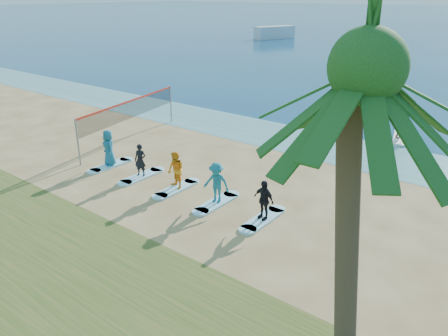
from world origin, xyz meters
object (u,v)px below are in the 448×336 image
Objects in this scene: student_4 at (264,200)px; student_2 at (176,170)px; volleyball_net at (130,110)px; surfboard_0 at (111,165)px; student_3 at (216,183)px; student_1 at (140,160)px; student_0 at (109,148)px; surfboard_2 at (177,189)px; paddleboard at (399,138)px; paddleboarder at (401,125)px; surfboard_4 at (263,219)px; palm_tree at (367,71)px; surfboard_3 at (217,203)px; surfboard_1 at (142,176)px; boat_offshore_a at (274,38)px.

student_2 is at bearing -172.27° from student_4.
volleyball_net reaches higher than student_4.
surfboard_0 is 7.13m from student_3.
student_3 is (4.71, 0.00, 0.10)m from student_1.
student_0 is 4.81m from surfboard_2.
paddleboard is 17.24m from surfboard_0.
student_4 is at bearing 16.19° from student_2.
student_3 is at bearing -173.99° from paddleboarder.
surfboard_4 is (11.76, -3.53, -1.86)m from volleyball_net.
surfboard_3 is at bearing 147.48° from palm_tree.
surfboard_4 is at bearing -164.43° from paddleboarder.
student_1 is at bearing -163.81° from student_2.
paddleboarder is 17.24m from student_0.
paddleboard is 1.36× the size of surfboard_4.
student_4 is at bearing -13.28° from student_3.
paddleboard is at bearing 93.56° from student_4.
paddleboarder is at bearing 67.43° from surfboard_2.
surfboard_1 is 2.35m from surfboard_2.
student_3 is (2.35, 0.00, 0.94)m from surfboard_2.
surfboard_1 is at bearing 180.00° from surfboard_4.
student_2 is (-5.71, -13.74, 0.89)m from paddleboard.
student_4 is at bearing -16.71° from volleyball_net.
volleyball_net reaches higher than boat_offshore_a.
volleyball_net is 4.33m from student_0.
surfboard_1 is (2.35, 0.00, -0.97)m from student_0.
surfboard_4 is (37.89, -62.03, 0.04)m from boat_offshore_a.
student_1 is (-8.07, -13.74, -0.04)m from paddleboarder.
volleyball_net is 5.19× the size of student_2.
paddleboarder is at bearing 38.65° from volleyball_net.
student_3 reaches higher than student_1.
surfboard_0 is (28.47, -62.03, 0.04)m from boat_offshore_a.
paddleboarder reaches higher than paddleboard.
boat_offshore_a is 5.12× the size of student_4.
palm_tree reaches higher than student_3.
surfboard_2 is (33.18, -62.03, 0.04)m from boat_offshore_a.
volleyball_net is 16.45m from paddleboard.
student_3 is (-3.36, -13.74, 0.92)m from paddleboard.
surfboard_2 is (4.71, 0.00, -0.97)m from student_0.
student_2 reaches higher than student_1.
student_2 reaches higher than surfboard_4.
surfboard_3 is at bearing -118.91° from paddleboard.
surfboard_4 is at bearing -109.35° from paddleboard.
palm_tree is 5.24× the size of student_1.
surfboard_0 and surfboard_3 have the same top height.
student_2 is 0.78× the size of surfboard_4.
student_1 is 0.89× the size of student_3.
surfboard_2 is 4.79m from student_4.
surfboard_3 is at bearing 0.00° from student_3.
student_1 reaches higher than paddleboard.
surfboard_0 is at bearing 162.56° from paddleboarder.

